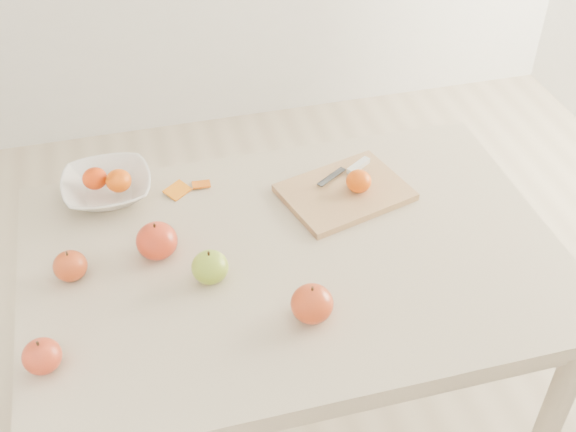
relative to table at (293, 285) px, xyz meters
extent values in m
cube|color=#C3B293|center=(0.00, 0.00, 0.08)|extent=(1.20, 0.80, 0.04)
cylinder|color=#BCAA8E|center=(-0.54, 0.34, -0.30)|extent=(0.06, 0.06, 0.71)
cylinder|color=#BCAA8E|center=(0.54, 0.34, -0.30)|extent=(0.06, 0.06, 0.71)
cylinder|color=#BCAA8E|center=(0.54, -0.34, -0.30)|extent=(0.06, 0.06, 0.71)
cube|color=tan|center=(0.18, 0.17, 0.11)|extent=(0.34, 0.28, 0.02)
ellipsoid|color=#CF5C07|center=(0.21, 0.16, 0.14)|extent=(0.06, 0.06, 0.05)
imported|color=white|center=(-0.39, 0.32, 0.13)|extent=(0.22, 0.22, 0.05)
ellipsoid|color=#C83507|center=(-0.41, 0.33, 0.15)|extent=(0.06, 0.06, 0.05)
ellipsoid|color=#E85E08|center=(-0.36, 0.30, 0.15)|extent=(0.06, 0.06, 0.05)
cube|color=orange|center=(-0.22, 0.29, 0.10)|extent=(0.07, 0.07, 0.01)
cube|color=#C6570E|center=(-0.16, 0.30, 0.10)|extent=(0.05, 0.04, 0.01)
cube|color=silver|center=(0.24, 0.25, 0.12)|extent=(0.07, 0.06, 0.01)
cube|color=#3C3E44|center=(0.16, 0.22, 0.12)|extent=(0.09, 0.07, 0.00)
ellipsoid|color=olive|center=(-0.19, -0.03, 0.13)|extent=(0.08, 0.08, 0.07)
ellipsoid|color=maroon|center=(-0.29, 0.07, 0.14)|extent=(0.09, 0.09, 0.08)
ellipsoid|color=#8A1002|center=(-0.01, -0.19, 0.14)|extent=(0.09, 0.09, 0.08)
ellipsoid|color=maroon|center=(-0.48, 0.05, 0.13)|extent=(0.07, 0.07, 0.07)
ellipsoid|color=#9B0713|center=(-0.54, -0.18, 0.13)|extent=(0.07, 0.07, 0.07)
camera|label=1|loc=(-0.31, -1.13, 1.21)|focal=45.00mm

